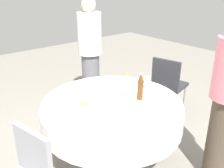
{
  "coord_description": "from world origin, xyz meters",
  "views": [
    {
      "loc": [
        1.78,
        -1.48,
        1.9
      ],
      "look_at": [
        0.0,
        0.0,
        0.92
      ],
      "focal_mm": 41.63,
      "sensor_mm": 36.0,
      "label": 1
    }
  ],
  "objects_px": {
    "person_west": "(90,53)",
    "chair_mid": "(168,82)",
    "bottle_brown_north": "(140,87)",
    "plate_east": "(126,122)",
    "bottle_clear_west": "(146,102)",
    "plate_outer": "(85,105)",
    "wine_glass_right": "(75,114)",
    "plate_inner": "(78,90)",
    "dining_table": "(112,114)",
    "plate_left": "(110,84)",
    "bottle_clear_far": "(127,88)",
    "wine_glass_rear": "(147,80)"
  },
  "relations": [
    {
      "from": "plate_inner",
      "to": "plate_east",
      "type": "bearing_deg",
      "value": -3.46
    },
    {
      "from": "wine_glass_rear",
      "to": "plate_left",
      "type": "bearing_deg",
      "value": -148.88
    },
    {
      "from": "plate_east",
      "to": "bottle_brown_north",
      "type": "bearing_deg",
      "value": 120.32
    },
    {
      "from": "bottle_brown_north",
      "to": "bottle_clear_west",
      "type": "height_order",
      "value": "bottle_brown_north"
    },
    {
      "from": "plate_left",
      "to": "plate_inner",
      "type": "distance_m",
      "value": 0.39
    },
    {
      "from": "dining_table",
      "to": "chair_mid",
      "type": "xyz_separation_m",
      "value": [
        -0.29,
        1.26,
        -0.07
      ]
    },
    {
      "from": "wine_glass_rear",
      "to": "person_west",
      "type": "xyz_separation_m",
      "value": [
        -1.25,
        0.13,
        0.01
      ]
    },
    {
      "from": "bottle_clear_west",
      "to": "plate_left",
      "type": "bearing_deg",
      "value": 166.57
    },
    {
      "from": "bottle_brown_north",
      "to": "person_west",
      "type": "distance_m",
      "value": 1.43
    },
    {
      "from": "bottle_brown_north",
      "to": "plate_outer",
      "type": "distance_m",
      "value": 0.58
    },
    {
      "from": "bottle_clear_west",
      "to": "person_west",
      "type": "relative_size",
      "value": 0.16
    },
    {
      "from": "person_west",
      "to": "chair_mid",
      "type": "xyz_separation_m",
      "value": [
        0.93,
        0.66,
        -0.34
      ]
    },
    {
      "from": "bottle_clear_west",
      "to": "person_west",
      "type": "xyz_separation_m",
      "value": [
        -1.62,
        0.53,
        -0.0
      ]
    },
    {
      "from": "plate_outer",
      "to": "bottle_clear_far",
      "type": "bearing_deg",
      "value": 68.5
    },
    {
      "from": "plate_left",
      "to": "person_west",
      "type": "height_order",
      "value": "person_west"
    },
    {
      "from": "bottle_clear_far",
      "to": "plate_left",
      "type": "height_order",
      "value": "bottle_clear_far"
    },
    {
      "from": "wine_glass_right",
      "to": "plate_inner",
      "type": "relative_size",
      "value": 0.7
    },
    {
      "from": "dining_table",
      "to": "person_west",
      "type": "xyz_separation_m",
      "value": [
        -1.23,
        0.61,
        0.26
      ]
    },
    {
      "from": "plate_left",
      "to": "plate_east",
      "type": "xyz_separation_m",
      "value": [
        0.74,
        -0.43,
        -0.0
      ]
    },
    {
      "from": "dining_table",
      "to": "bottle_brown_north",
      "type": "relative_size",
      "value": 5.05
    },
    {
      "from": "dining_table",
      "to": "bottle_clear_west",
      "type": "height_order",
      "value": "bottle_clear_west"
    },
    {
      "from": "dining_table",
      "to": "wine_glass_right",
      "type": "xyz_separation_m",
      "value": [
        0.14,
        -0.52,
        0.25
      ]
    },
    {
      "from": "dining_table",
      "to": "wine_glass_rear",
      "type": "xyz_separation_m",
      "value": [
        0.03,
        0.47,
        0.25
      ]
    },
    {
      "from": "plate_left",
      "to": "plate_inner",
      "type": "xyz_separation_m",
      "value": [
        -0.07,
        -0.38,
        0.0
      ]
    },
    {
      "from": "plate_outer",
      "to": "plate_east",
      "type": "bearing_deg",
      "value": 10.17
    },
    {
      "from": "dining_table",
      "to": "bottle_brown_north",
      "type": "xyz_separation_m",
      "value": [
        0.15,
        0.24,
        0.28
      ]
    },
    {
      "from": "wine_glass_right",
      "to": "chair_mid",
      "type": "relative_size",
      "value": 0.16
    },
    {
      "from": "bottle_clear_west",
      "to": "chair_mid",
      "type": "xyz_separation_m",
      "value": [
        -0.68,
        1.19,
        -0.34
      ]
    },
    {
      "from": "wine_glass_rear",
      "to": "chair_mid",
      "type": "bearing_deg",
      "value": 111.99
    },
    {
      "from": "dining_table",
      "to": "wine_glass_rear",
      "type": "height_order",
      "value": "wine_glass_rear"
    },
    {
      "from": "dining_table",
      "to": "plate_inner",
      "type": "relative_size",
      "value": 6.91
    },
    {
      "from": "bottle_clear_far",
      "to": "wine_glass_rear",
      "type": "distance_m",
      "value": 0.34
    },
    {
      "from": "plate_left",
      "to": "chair_mid",
      "type": "distance_m",
      "value": 1.04
    },
    {
      "from": "wine_glass_right",
      "to": "wine_glass_rear",
      "type": "relative_size",
      "value": 0.99
    },
    {
      "from": "dining_table",
      "to": "bottle_brown_north",
      "type": "height_order",
      "value": "bottle_brown_north"
    },
    {
      "from": "bottle_brown_north",
      "to": "plate_left",
      "type": "xyz_separation_m",
      "value": [
        -0.5,
        0.01,
        -0.12
      ]
    },
    {
      "from": "bottle_brown_north",
      "to": "plate_east",
      "type": "bearing_deg",
      "value": -59.68
    },
    {
      "from": "dining_table",
      "to": "plate_left",
      "type": "relative_size",
      "value": 5.77
    },
    {
      "from": "bottle_clear_west",
      "to": "plate_outer",
      "type": "bearing_deg",
      "value": -144.32
    },
    {
      "from": "dining_table",
      "to": "bottle_brown_north",
      "type": "bearing_deg",
      "value": 57.65
    },
    {
      "from": "wine_glass_rear",
      "to": "chair_mid",
      "type": "distance_m",
      "value": 0.91
    },
    {
      "from": "wine_glass_rear",
      "to": "plate_east",
      "type": "height_order",
      "value": "wine_glass_rear"
    },
    {
      "from": "plate_left",
      "to": "chair_mid",
      "type": "height_order",
      "value": "chair_mid"
    },
    {
      "from": "wine_glass_rear",
      "to": "bottle_clear_west",
      "type": "bearing_deg",
      "value": -47.68
    },
    {
      "from": "dining_table",
      "to": "plate_east",
      "type": "distance_m",
      "value": 0.46
    },
    {
      "from": "bottle_clear_west",
      "to": "wine_glass_right",
      "type": "height_order",
      "value": "bottle_clear_west"
    },
    {
      "from": "bottle_clear_far",
      "to": "dining_table",
      "type": "bearing_deg",
      "value": -116.87
    },
    {
      "from": "plate_outer",
      "to": "person_west",
      "type": "xyz_separation_m",
      "value": [
        -1.14,
        0.87,
        0.1
      ]
    },
    {
      "from": "bottle_clear_west",
      "to": "plate_outer",
      "type": "relative_size",
      "value": 1.04
    },
    {
      "from": "plate_left",
      "to": "person_west",
      "type": "xyz_separation_m",
      "value": [
        -0.88,
        0.36,
        0.1
      ]
    }
  ]
}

